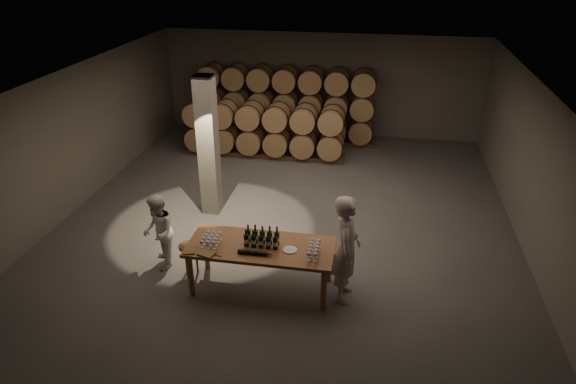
% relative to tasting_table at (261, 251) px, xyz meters
% --- Properties ---
extents(room, '(12.00, 12.00, 12.00)m').
position_rel_tasting_table_xyz_m(room, '(-1.80, 2.70, 0.80)').
color(room, '#585553').
rests_on(room, ground).
extents(tasting_table, '(2.60, 1.10, 0.90)m').
position_rel_tasting_table_xyz_m(tasting_table, '(0.00, 0.00, 0.00)').
color(tasting_table, brown).
rests_on(tasting_table, ground).
extents(barrel_stack_back, '(5.48, 0.95, 2.31)m').
position_rel_tasting_table_xyz_m(barrel_stack_back, '(-0.96, 7.70, 0.40)').
color(barrel_stack_back, '#55361D').
rests_on(barrel_stack_back, ground).
extents(barrel_stack_front, '(4.70, 0.95, 1.57)m').
position_rel_tasting_table_xyz_m(barrel_stack_front, '(-1.35, 6.30, 0.03)').
color(barrel_stack_front, '#55361D').
rests_on(barrel_stack_front, ground).
extents(bottle_cluster, '(0.61, 0.24, 0.36)m').
position_rel_tasting_table_xyz_m(bottle_cluster, '(0.02, 0.02, 0.23)').
color(bottle_cluster, black).
rests_on(bottle_cluster, tasting_table).
extents(lying_bottles, '(0.61, 0.08, 0.08)m').
position_rel_tasting_table_xyz_m(lying_bottles, '(-0.06, -0.30, 0.14)').
color(lying_bottles, black).
rests_on(lying_bottles, tasting_table).
extents(glass_cluster_left, '(0.30, 0.41, 0.16)m').
position_rel_tasting_table_xyz_m(glass_cluster_left, '(-0.88, -0.08, 0.22)').
color(glass_cluster_left, silver).
rests_on(glass_cluster_left, tasting_table).
extents(glass_cluster_right, '(0.19, 0.52, 0.17)m').
position_rel_tasting_table_xyz_m(glass_cluster_right, '(0.95, -0.09, 0.23)').
color(glass_cluster_right, silver).
rests_on(glass_cluster_right, tasting_table).
extents(plate, '(0.25, 0.25, 0.01)m').
position_rel_tasting_table_xyz_m(plate, '(0.53, -0.06, 0.11)').
color(plate, silver).
rests_on(plate, tasting_table).
extents(notebook_near, '(0.33, 0.29, 0.03)m').
position_rel_tasting_table_xyz_m(notebook_near, '(-0.85, -0.43, 0.12)').
color(notebook_near, brown).
rests_on(notebook_near, tasting_table).
extents(notebook_corner, '(0.26, 0.30, 0.02)m').
position_rel_tasting_table_xyz_m(notebook_corner, '(-1.18, -0.38, 0.12)').
color(notebook_corner, brown).
rests_on(notebook_corner, tasting_table).
extents(pen, '(0.14, 0.04, 0.01)m').
position_rel_tasting_table_xyz_m(pen, '(-0.65, -0.45, 0.11)').
color(pen, black).
rests_on(pen, tasting_table).
extents(stool, '(0.38, 0.38, 0.63)m').
position_rel_tasting_table_xyz_m(stool, '(-1.43, 0.18, -0.28)').
color(stool, '#55361D').
rests_on(stool, ground).
extents(person_man, '(0.50, 0.74, 2.00)m').
position_rel_tasting_table_xyz_m(person_man, '(1.50, 0.01, 0.20)').
color(person_man, beige).
rests_on(person_man, ground).
extents(person_woman, '(0.81, 0.90, 1.51)m').
position_rel_tasting_table_xyz_m(person_woman, '(-2.07, 0.34, -0.04)').
color(person_woman, white).
rests_on(person_woman, ground).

